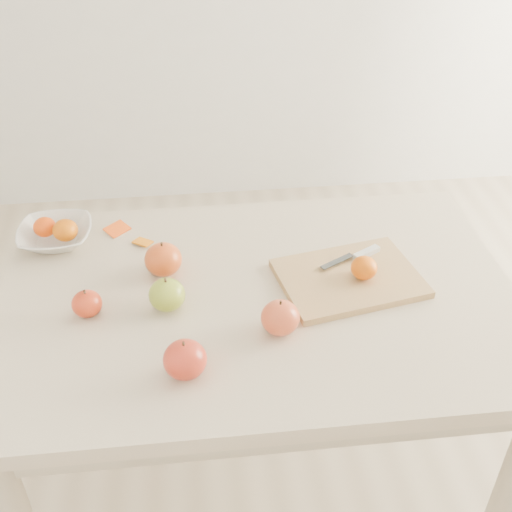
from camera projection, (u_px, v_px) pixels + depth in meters
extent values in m
plane|color=#C6B293|center=(258.00, 486.00, 1.93)|extent=(3.50, 3.50, 0.00)
cube|color=beige|center=(258.00, 300.00, 1.50)|extent=(1.20, 0.80, 0.04)
cylinder|color=#BCAA8E|center=(69.00, 336.00, 1.94)|extent=(0.06, 0.06, 0.71)
cylinder|color=#BCAA8E|center=(414.00, 309.00, 2.04)|extent=(0.06, 0.06, 0.71)
cylinder|color=#BCAA8E|center=(504.00, 499.00, 1.50)|extent=(0.06, 0.06, 0.71)
cube|color=tan|center=(349.00, 278.00, 1.52)|extent=(0.36, 0.29, 0.02)
ellipsoid|color=#CC4C07|center=(364.00, 268.00, 1.49)|extent=(0.06, 0.06, 0.05)
imported|color=silver|center=(56.00, 235.00, 1.64)|extent=(0.19, 0.19, 0.05)
ellipsoid|color=#E44208|center=(45.00, 227.00, 1.63)|extent=(0.06, 0.06, 0.05)
ellipsoid|color=#CF5C07|center=(65.00, 230.00, 1.62)|extent=(0.06, 0.06, 0.06)
cube|color=#EE5110|center=(117.00, 230.00, 1.70)|extent=(0.07, 0.07, 0.01)
cube|color=orange|center=(143.00, 243.00, 1.65)|extent=(0.06, 0.05, 0.01)
cube|color=white|center=(367.00, 253.00, 1.57)|extent=(0.07, 0.05, 0.01)
cube|color=#3C4045|center=(337.00, 261.00, 1.54)|extent=(0.09, 0.06, 0.00)
ellipsoid|color=#628811|center=(167.00, 295.00, 1.42)|extent=(0.08, 0.08, 0.07)
ellipsoid|color=#A5231D|center=(280.00, 318.00, 1.36)|extent=(0.08, 0.08, 0.08)
ellipsoid|color=maroon|center=(87.00, 304.00, 1.41)|extent=(0.07, 0.07, 0.06)
ellipsoid|color=#9C1C0B|center=(163.00, 259.00, 1.53)|extent=(0.09, 0.09, 0.08)
ellipsoid|color=#93060D|center=(185.00, 360.00, 1.26)|extent=(0.09, 0.09, 0.08)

